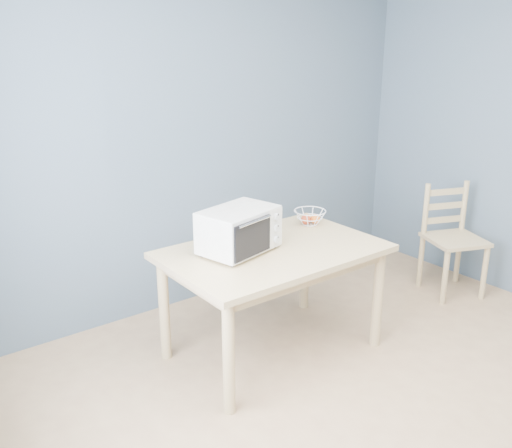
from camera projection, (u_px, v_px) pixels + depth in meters
room at (463, 204)px, 2.72m from camera, size 4.01×4.51×2.61m
dining_table at (274, 263)px, 3.72m from camera, size 1.40×0.90×0.75m
toaster_oven at (237, 230)px, 3.57m from camera, size 0.55×0.45×0.29m
fruit_basket at (309, 217)px, 4.14m from camera, size 0.27×0.27×0.11m
dining_chair at (452, 240)px, 4.71m from camera, size 0.55×0.55×0.91m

